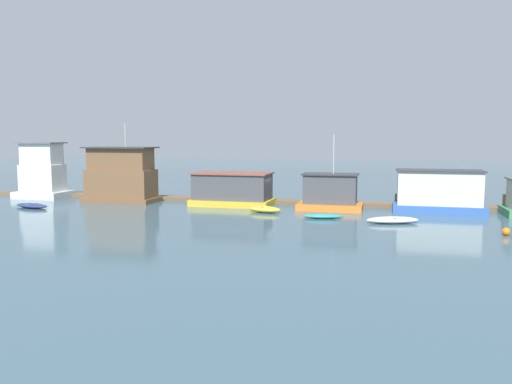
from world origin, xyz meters
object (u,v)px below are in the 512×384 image
Objects in this scene: dinghy_teal at (323,216)px; mooring_post_near_right at (192,192)px; mooring_post_far_right at (504,203)px; buoy_orange at (506,232)px; houseboat_white at (42,174)px; houseboat_yellow at (233,189)px; houseboat_orange at (330,193)px; dinghy_yellow at (265,209)px; mooring_post_centre at (396,201)px; dinghy_navy at (32,206)px; houseboat_blue at (438,192)px; dinghy_white at (392,220)px; houseboat_brown at (121,177)px.

dinghy_teal is 15.27m from mooring_post_near_right.
mooring_post_far_right is 11.09m from buoy_orange.
mooring_post_far_right is at bearing 1.21° from houseboat_white.
houseboat_yellow is 9.02m from houseboat_orange.
dinghy_yellow is 2.03× the size of mooring_post_far_right.
mooring_post_far_right reaches higher than dinghy_yellow.
dinghy_teal is at bearing -31.94° from houseboat_yellow.
mooring_post_centre is at bearing 120.93° from buoy_orange.
dinghy_navy is at bearing -169.23° from mooring_post_far_right.
houseboat_blue reaches higher than dinghy_navy.
houseboat_yellow is at bearing 20.42° from dinghy_navy.
houseboat_white reaches higher than dinghy_teal.
dinghy_navy is at bearing 179.47° from dinghy_white.
buoy_orange is (37.71, -3.30, 0.05)m from dinghy_navy.
houseboat_brown is 1.04× the size of houseboat_blue.
houseboat_white is 24.95m from dinghy_yellow.
houseboat_orange is 13.71m from mooring_post_near_right.
dinghy_teal is at bearing -11.58° from houseboat_white.
houseboat_brown is at bearing 165.63° from dinghy_teal.
houseboat_orange is at bearing -8.63° from mooring_post_near_right.
dinghy_navy is 20.76m from dinghy_yellow.
houseboat_brown is at bearing -177.58° from houseboat_yellow.
mooring_post_far_right is at bearing 16.45° from houseboat_blue.
mooring_post_centre is at bearing 51.77° from dinghy_teal.
dinghy_navy is (-25.68, -5.52, -1.22)m from houseboat_orange.
mooring_post_centre is (0.39, 7.86, 0.42)m from dinghy_white.
mooring_post_far_right is (43.73, 0.92, -1.76)m from houseboat_white.
dinghy_yellow is at bearing 164.81° from dinghy_white.
dinghy_yellow is at bearing -154.30° from mooring_post_centre.
mooring_post_centre is (25.60, 1.84, -1.81)m from houseboat_brown.
dinghy_navy is at bearing -178.68° from dinghy_teal.
houseboat_white reaches higher than dinghy_navy.
houseboat_brown reaches higher than dinghy_navy.
houseboat_orange reaches higher than houseboat_white.
houseboat_white is at bearing 168.69° from dinghy_white.
houseboat_brown reaches higher than houseboat_yellow.
dinghy_teal is 6.27× the size of buoy_orange.
dinghy_teal is 5.19m from dinghy_white.
mooring_post_near_right is (6.53, 1.84, -1.52)m from houseboat_brown.
houseboat_yellow is at bearing 136.52° from dinghy_yellow.
houseboat_orange is at bearing 30.98° from dinghy_yellow.
dinghy_teal is (20.10, -5.15, -2.27)m from houseboat_brown.
houseboat_white is 0.79× the size of houseboat_blue.
mooring_post_centre is at bearing 25.70° from dinghy_yellow.
houseboat_orange is 14.97m from buoy_orange.
mooring_post_near_right is (-18.67, 7.86, 0.71)m from dinghy_white.
mooring_post_far_right reaches higher than mooring_post_centre.
dinghy_white is at bearing 156.45° from buoy_orange.
houseboat_orange reaches higher than dinghy_navy.
houseboat_white is at bearing -178.49° from mooring_post_centre.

